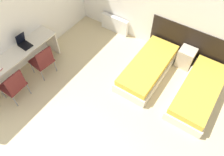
{
  "coord_description": "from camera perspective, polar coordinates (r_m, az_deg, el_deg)",
  "views": [
    {
      "loc": [
        1.71,
        -0.01,
        4.41
      ],
      "look_at": [
        0.0,
        2.52,
        0.55
      ],
      "focal_mm": 35.0,
      "sensor_mm": 36.0,
      "label": 1
    }
  ],
  "objects": [
    {
      "name": "wall_back",
      "position": [
        5.8,
        12.25,
        18.65
      ],
      "size": [
        5.89,
        0.05,
        2.7
      ],
      "color": "white",
      "rests_on": "ground_plane"
    },
    {
      "name": "wall_left",
      "position": [
        5.67,
        -23.39,
        14.61
      ],
      "size": [
        0.05,
        5.59,
        2.7
      ],
      "color": "white",
      "rests_on": "ground_plane"
    },
    {
      "name": "headboard_panel",
      "position": [
        6.05,
        20.05,
        7.84
      ],
      "size": [
        2.31,
        0.03,
        1.01
      ],
      "color": "black",
      "rests_on": "ground_plane"
    },
    {
      "name": "bed_near_window",
      "position": [
        5.66,
        9.39,
        2.61
      ],
      "size": [
        0.87,
        2.0,
        0.41
      ],
      "color": "beige",
      "rests_on": "ground_plane"
    },
    {
      "name": "bed_near_door",
      "position": [
        5.51,
        21.72,
        -3.44
      ],
      "size": [
        0.87,
        2.0,
        0.41
      ],
      "color": "beige",
      "rests_on": "ground_plane"
    },
    {
      "name": "nightstand",
      "position": [
        6.04,
        18.71,
        5.08
      ],
      "size": [
        0.4,
        0.38,
        0.54
      ],
      "color": "beige",
      "rests_on": "ground_plane"
    },
    {
      "name": "radiator",
      "position": [
        6.8,
        0.71,
        13.9
      ],
      "size": [
        0.91,
        0.12,
        0.5
      ],
      "color": "silver",
      "rests_on": "ground_plane"
    },
    {
      "name": "desk",
      "position": [
        5.68,
        -24.11,
        4.12
      ],
      "size": [
        0.52,
        2.38,
        0.76
      ],
      "color": "beige",
      "rests_on": "ground_plane"
    },
    {
      "name": "chair_near_laptop",
      "position": [
        5.62,
        -17.63,
        4.42
      ],
      "size": [
        0.53,
        0.53,
        0.91
      ],
      "rotation": [
        0.0,
        0.0,
        -0.11
      ],
      "color": "#511919",
      "rests_on": "ground_plane"
    },
    {
      "name": "chair_near_notebook",
      "position": [
        5.35,
        -24.3,
        -1.65
      ],
      "size": [
        0.49,
        0.49,
        0.91
      ],
      "rotation": [
        0.0,
        0.0,
        0.02
      ],
      "color": "#511919",
      "rests_on": "ground_plane"
    },
    {
      "name": "laptop",
      "position": [
        5.72,
        -22.09,
        8.47
      ],
      "size": [
        0.33,
        0.26,
        0.32
      ],
      "rotation": [
        0.0,
        0.0,
        -0.07
      ],
      "color": "black",
      "rests_on": "desk"
    }
  ]
}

